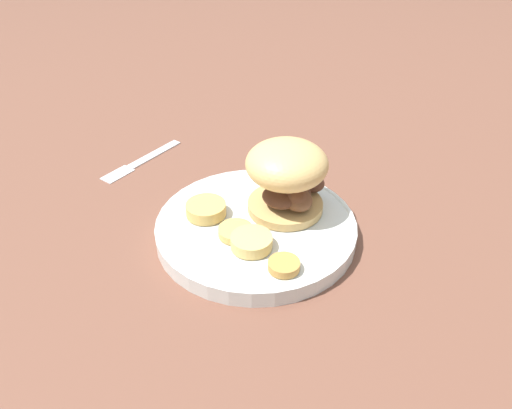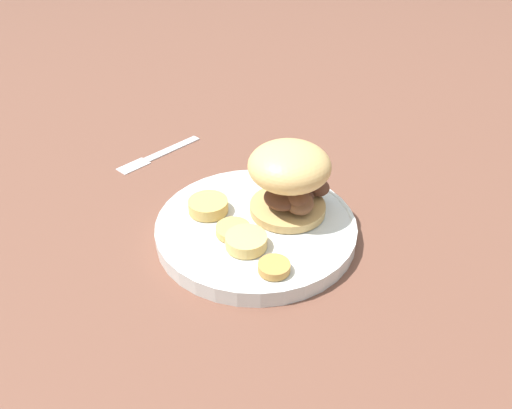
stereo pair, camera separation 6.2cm
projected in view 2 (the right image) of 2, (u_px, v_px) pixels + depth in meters
ground_plane at (256, 235)px, 0.65m from camera, size 4.00×4.00×0.00m
dinner_plate at (256, 227)px, 0.64m from camera, size 0.26×0.26×0.02m
sandwich at (290, 177)px, 0.62m from camera, size 0.10×0.11×0.10m
potato_round_0 at (274, 267)px, 0.55m from camera, size 0.04×0.04×0.01m
potato_round_1 at (208, 206)px, 0.65m from camera, size 0.05×0.05×0.02m
potato_round_2 at (246, 241)px, 0.59m from camera, size 0.05×0.05×0.01m
potato_round_3 at (233, 230)px, 0.61m from camera, size 0.04×0.04×0.01m
fork at (159, 154)px, 0.82m from camera, size 0.12×0.13×0.00m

